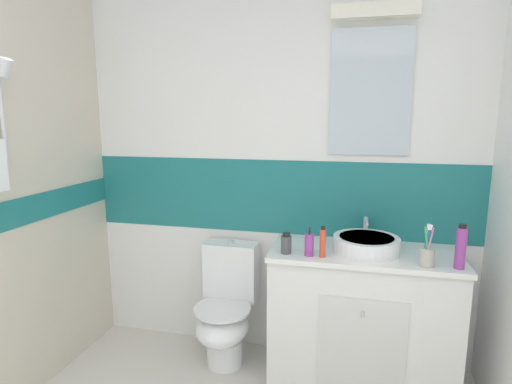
% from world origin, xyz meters
% --- Properties ---
extents(wall_back_tiled, '(3.20, 0.20, 2.50)m').
position_xyz_m(wall_back_tiled, '(0.01, 2.45, 1.26)').
color(wall_back_tiled, white).
rests_on(wall_back_tiled, ground_plane).
extents(vanity_cabinet, '(1.09, 0.52, 0.85)m').
position_xyz_m(vanity_cabinet, '(0.58, 2.15, 0.43)').
color(vanity_cabinet, silver).
rests_on(vanity_cabinet, ground_plane).
extents(sink_basin, '(0.38, 0.43, 0.16)m').
position_xyz_m(sink_basin, '(0.59, 2.14, 0.90)').
color(sink_basin, white).
rests_on(sink_basin, vanity_cabinet).
extents(toilet, '(0.37, 0.50, 0.81)m').
position_xyz_m(toilet, '(-0.28, 2.16, 0.37)').
color(toilet, white).
rests_on(toilet, ground_plane).
extents(toothbrush_cup, '(0.08, 0.08, 0.23)m').
position_xyz_m(toothbrush_cup, '(0.90, 1.96, 0.91)').
color(toothbrush_cup, '#B2ADA3').
rests_on(toothbrush_cup, vanity_cabinet).
extents(soap_dispenser, '(0.05, 0.05, 0.17)m').
position_xyz_m(soap_dispenser, '(0.27, 1.99, 0.92)').
color(soap_dispenser, '#993F99').
rests_on(soap_dispenser, vanity_cabinet).
extents(toothpaste_tube_upright, '(0.03, 0.03, 0.18)m').
position_xyz_m(toothpaste_tube_upright, '(0.35, 1.98, 0.94)').
color(toothpaste_tube_upright, '#D84C33').
rests_on(toothpaste_tube_upright, vanity_cabinet).
extents(lotion_bottle_short, '(0.06, 0.06, 0.12)m').
position_xyz_m(lotion_bottle_short, '(0.14, 2.00, 0.91)').
color(lotion_bottle_short, '#4C4C51').
rests_on(lotion_bottle_short, vanity_cabinet).
extents(shampoo_bottle_tall, '(0.05, 0.05, 0.24)m').
position_xyz_m(shampoo_bottle_tall, '(1.06, 1.97, 0.96)').
color(shampoo_bottle_tall, '#993F99').
rests_on(shampoo_bottle_tall, vanity_cabinet).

